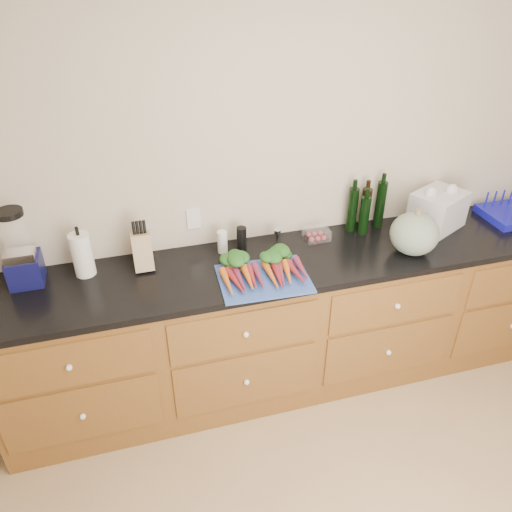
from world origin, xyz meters
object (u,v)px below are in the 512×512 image
object	(u,v)px
paper_towel	(82,255)
knife_block	(142,251)
cutting_board	(264,279)
tomato_box	(316,234)
carrots	(261,269)
squash	(414,234)
blender_appliance	(20,252)

from	to	relation	value
paper_towel	knife_block	distance (m)	0.32
cutting_board	tomato_box	bearing A→B (deg)	37.28
knife_block	carrots	bearing A→B (deg)	-22.84
carrots	knife_block	xyz separation A→B (m)	(-0.61, 0.26, 0.07)
squash	paper_towel	xyz separation A→B (m)	(-1.84, 0.28, -0.00)
carrots	blender_appliance	bearing A→B (deg)	167.34
cutting_board	knife_block	xyz separation A→B (m)	(-0.61, 0.30, 0.10)
squash	tomato_box	size ratio (longest dim) A/B	1.89
cutting_board	blender_appliance	world-z (taller)	blender_appliance
knife_block	paper_towel	bearing A→B (deg)	176.37
knife_block	tomato_box	bearing A→B (deg)	1.65
squash	blender_appliance	xyz separation A→B (m)	(-2.14, 0.28, 0.06)
blender_appliance	paper_towel	xyz separation A→B (m)	(0.30, 0.00, -0.07)
blender_appliance	knife_block	world-z (taller)	blender_appliance
cutting_board	squash	distance (m)	0.92
squash	tomato_box	distance (m)	0.57
squash	cutting_board	bearing A→B (deg)	-177.72
squash	blender_appliance	bearing A→B (deg)	172.50
blender_appliance	tomato_box	world-z (taller)	blender_appliance
squash	paper_towel	distance (m)	1.86
squash	blender_appliance	world-z (taller)	blender_appliance
cutting_board	blender_appliance	xyz separation A→B (m)	(-1.22, 0.32, 0.18)
cutting_board	carrots	xyz separation A→B (m)	(0.00, 0.04, 0.03)
squash	paper_towel	size ratio (longest dim) A/B	1.12
squash	paper_towel	bearing A→B (deg)	171.24
tomato_box	cutting_board	bearing A→B (deg)	-142.72
squash	blender_appliance	size ratio (longest dim) A/B	0.64
cutting_board	carrots	distance (m)	0.05
carrots	knife_block	size ratio (longest dim) A/B	2.14
cutting_board	paper_towel	size ratio (longest dim) A/B	1.96
squash	tomato_box	world-z (taller)	squash
tomato_box	squash	bearing A→B (deg)	-31.38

